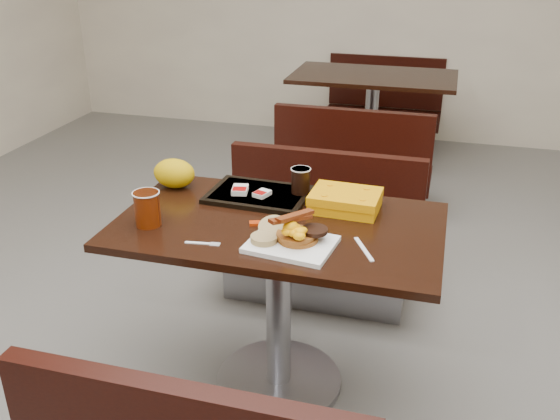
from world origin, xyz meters
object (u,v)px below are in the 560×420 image
(coffee_cup_near, at_px, (147,209))
(coffee_cup_far, at_px, (301,181))
(bench_near_n, at_px, (317,234))
(tray, at_px, (259,195))
(clamshell, at_px, (345,201))
(bench_far_s, at_px, (356,155))
(hashbrown_sleeve_right, at_px, (262,194))
(bench_far_n, at_px, (382,103))
(knife, at_px, (364,249))
(hashbrown_sleeve_left, at_px, (240,190))
(platter, at_px, (291,244))
(fork, at_px, (198,243))
(table_near, at_px, (279,308))
(table_far, at_px, (371,124))
(paper_bag, at_px, (174,173))
(pancake_stack, at_px, (298,236))

(coffee_cup_near, distance_m, coffee_cup_far, 0.62)
(bench_near_n, height_order, tray, tray)
(bench_near_n, relative_size, clamshell, 3.82)
(bench_far_s, relative_size, hashbrown_sleeve_right, 14.80)
(coffee_cup_far, relative_size, clamshell, 0.39)
(bench_far_n, height_order, knife, knife)
(knife, bearing_deg, bench_far_n, 158.11)
(hashbrown_sleeve_left, height_order, clamshell, clamshell)
(bench_far_s, distance_m, hashbrown_sleeve_right, 1.77)
(bench_far_s, bearing_deg, bench_near_n, -90.00)
(platter, distance_m, fork, 0.32)
(platter, bearing_deg, coffee_cup_far, 106.68)
(table_near, relative_size, clamshell, 4.58)
(bench_far_n, distance_m, coffee_cup_near, 3.51)
(fork, bearing_deg, coffee_cup_near, 151.35)
(bench_far_n, relative_size, coffee_cup_far, 9.69)
(bench_far_n, xyz_separation_m, fork, (-0.22, -3.53, 0.39))
(table_far, relative_size, tray, 3.01)
(bench_far_n, bearing_deg, platter, -88.47)
(fork, bearing_deg, table_near, 38.63)
(paper_bag, bearing_deg, coffee_cup_far, 4.35)
(pancake_stack, bearing_deg, tray, 125.30)
(table_near, relative_size, coffee_cup_far, 11.63)
(bench_far_s, bearing_deg, table_far, 90.00)
(table_near, bearing_deg, clamshell, 40.39)
(bench_far_n, relative_size, hashbrown_sleeve_left, 12.10)
(paper_bag, bearing_deg, hashbrown_sleeve_left, -4.51)
(bench_far_s, bearing_deg, coffee_cup_near, -102.50)
(fork, bearing_deg, platter, 4.01)
(knife, xyz_separation_m, coffee_cup_far, (-0.31, 0.38, 0.07))
(platter, xyz_separation_m, fork, (-0.32, -0.07, -0.01))
(platter, relative_size, coffee_cup_far, 2.78)
(pancake_stack, xyz_separation_m, tray, (-0.25, 0.36, -0.02))
(tray, relative_size, hashbrown_sleeve_right, 5.89)
(table_far, bearing_deg, bench_far_s, -90.00)
(table_far, xyz_separation_m, bench_far_n, (0.00, 0.70, -0.02))
(bench_far_n, distance_m, pancake_stack, 3.48)
(coffee_cup_near, height_order, knife, coffee_cup_near)
(tray, height_order, hashbrown_sleeve_right, hashbrown_sleeve_right)
(pancake_stack, xyz_separation_m, coffee_cup_near, (-0.56, 0.00, 0.03))
(knife, distance_m, hashbrown_sleeve_left, 0.64)
(coffee_cup_near, bearing_deg, clamshell, 26.28)
(bench_far_s, height_order, platter, platter)
(platter, distance_m, clamshell, 0.37)
(knife, relative_size, paper_bag, 0.97)
(platter, xyz_separation_m, knife, (0.24, 0.04, -0.01))
(platter, distance_m, hashbrown_sleeve_right, 0.41)
(bench_far_s, relative_size, tray, 2.51)
(hashbrown_sleeve_left, bearing_deg, table_far, 73.34)
(bench_near_n, distance_m, coffee_cup_far, 0.64)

